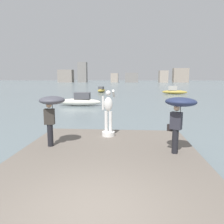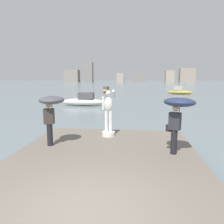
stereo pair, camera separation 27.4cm
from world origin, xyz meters
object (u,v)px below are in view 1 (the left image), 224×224
statue_white_figure (108,117)px  boat_mid (174,91)px  onlooker_left (51,106)px  boat_near (101,90)px  onlooker_right (180,108)px  boat_leftward (80,101)px

statue_white_figure → boat_mid: 32.99m
onlooker_left → boat_near: bearing=94.2°
statue_white_figure → onlooker_left: 2.71m
boat_mid → onlooker_right: bearing=-101.5°
boat_near → boat_mid: (14.30, -4.04, 0.08)m
onlooker_right → statue_white_figure: bearing=141.1°
onlooker_left → boat_mid: (11.57, 33.21, -1.44)m
statue_white_figure → onlooker_left: (-2.05, -1.64, 0.69)m
onlooker_left → boat_near: 37.38m
boat_near → boat_mid: boat_mid is taller
onlooker_right → boat_leftward: 17.25m
statue_white_figure → boat_leftward: statue_white_figure is taller
boat_mid → boat_leftward: bearing=-127.7°
statue_white_figure → onlooker_left: bearing=-141.3°
statue_white_figure → onlooker_right: (2.67, -2.15, 0.74)m
onlooker_right → boat_near: 38.52m
onlooker_right → boat_mid: size_ratio=0.42×
statue_white_figure → onlooker_right: 3.51m
boat_mid → onlooker_left: bearing=-109.2°
boat_near → boat_mid: bearing=-15.8°
statue_white_figure → boat_leftward: 14.23m
statue_white_figure → onlooker_right: statue_white_figure is taller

